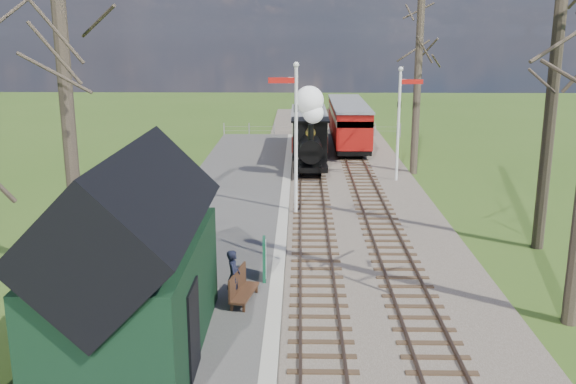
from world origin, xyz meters
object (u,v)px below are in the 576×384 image
(station_shed, at_px, (132,266))
(bench, at_px, (241,287))
(red_carriage_b, at_px, (345,117))
(person, at_px, (234,276))
(sign_board, at_px, (264,259))
(semaphore_near, at_px, (294,128))
(semaphore_far, at_px, (400,116))
(locomotive, at_px, (310,135))
(coach, at_px, (309,129))
(red_carriage_a, at_px, (352,129))

(station_shed, bearing_deg, bench, 52.17)
(red_carriage_b, bearing_deg, station_shed, -102.56)
(station_shed, xyz_separation_m, person, (1.98, 2.73, -1.32))
(sign_board, bearing_deg, semaphore_near, 83.86)
(semaphore_far, xyz_separation_m, sign_board, (-5.95, -13.51, -2.55))
(semaphore_near, xyz_separation_m, locomotive, (0.76, 7.54, -1.51))
(station_shed, xyz_separation_m, semaphore_far, (8.67, 18.00, 1.08))
(coach, height_order, red_carriage_a, red_carriage_a)
(station_shed, height_order, sign_board, station_shed)
(red_carriage_a, xyz_separation_m, sign_board, (-4.18, -20.98, -0.79))
(red_carriage_b, bearing_deg, bench, -99.54)
(semaphore_near, xyz_separation_m, semaphore_far, (5.14, 6.00, -0.27))
(station_shed, xyz_separation_m, bench, (2.16, 2.78, -1.66))
(semaphore_far, bearing_deg, bench, -113.16)
(bench, distance_m, person, 0.38)
(coach, bearing_deg, semaphore_far, -60.09)
(semaphore_near, bearing_deg, station_shed, -106.38)
(bench, bearing_deg, sign_board, 71.88)
(semaphore_far, relative_size, red_carriage_a, 1.04)
(locomotive, bearing_deg, station_shed, -102.37)
(station_shed, height_order, locomotive, station_shed)
(red_carriage_a, xyz_separation_m, bench, (-4.74, -22.68, -0.98))
(semaphore_near, height_order, bench, semaphore_near)
(semaphore_near, relative_size, bench, 3.92)
(semaphore_near, distance_m, bench, 9.79)
(station_shed, relative_size, sign_board, 5.22)
(coach, relative_size, red_carriage_a, 1.34)
(semaphore_far, relative_size, coach, 0.78)
(sign_board, bearing_deg, semaphore_far, 66.23)
(person, bearing_deg, station_shed, 141.22)
(semaphore_near, height_order, locomotive, semaphore_near)
(station_shed, bearing_deg, semaphore_far, 64.28)
(person, bearing_deg, semaphore_near, -12.29)
(bench, bearing_deg, coach, 84.65)
(station_shed, height_order, coach, station_shed)
(locomotive, height_order, sign_board, locomotive)
(station_shed, height_order, semaphore_far, semaphore_far)
(station_shed, distance_m, person, 3.63)
(semaphore_far, distance_m, person, 16.84)
(coach, height_order, red_carriage_b, red_carriage_b)
(sign_board, bearing_deg, red_carriage_b, 81.03)
(semaphore_near, xyz_separation_m, red_carriage_a, (3.37, 13.46, -2.03))
(sign_board, xyz_separation_m, bench, (-0.56, -1.70, -0.19))
(semaphore_near, relative_size, locomotive, 1.36)
(coach, bearing_deg, person, -95.78)
(semaphore_far, relative_size, person, 3.85)
(semaphore_far, bearing_deg, semaphore_near, -130.60)
(semaphore_near, relative_size, person, 4.19)
(red_carriage_b, relative_size, bench, 3.45)
(station_shed, relative_size, bench, 3.97)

